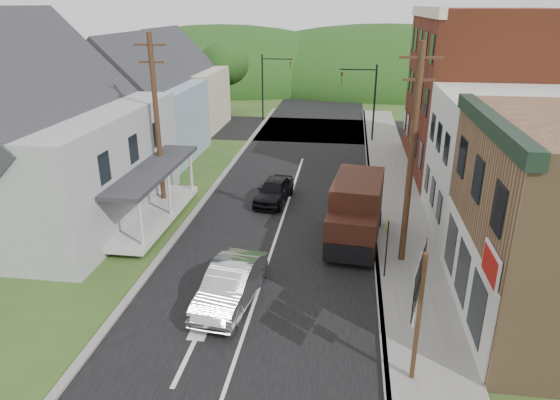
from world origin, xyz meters
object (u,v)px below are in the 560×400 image
at_px(silver_sedan, 231,285).
at_px(warning_sign, 387,239).
at_px(delivery_van, 356,212).
at_px(dark_sedan, 274,191).
at_px(route_sign_cluster, 419,299).

distance_m(silver_sedan, warning_sign, 6.22).
bearing_deg(delivery_van, warning_sign, -64.16).
bearing_deg(delivery_van, silver_sedan, -121.64).
xyz_separation_m(dark_sedan, delivery_van, (4.39, -4.40, 0.82)).
bearing_deg(dark_sedan, silver_sedan, -82.90).
relative_size(silver_sedan, route_sign_cluster, 1.12).
distance_m(delivery_van, route_sign_cluster, 9.23).
xyz_separation_m(dark_sedan, warning_sign, (5.55, -7.65, 1.10)).
bearing_deg(route_sign_cluster, warning_sign, 108.50).
bearing_deg(dark_sedan, route_sign_cluster, -58.46).
relative_size(dark_sedan, warning_sign, 1.54).
xyz_separation_m(silver_sedan, warning_sign, (5.62, 2.48, 1.02)).
xyz_separation_m(route_sign_cluster, warning_sign, (-0.44, 5.75, -0.99)).
distance_m(delivery_van, warning_sign, 3.46).
xyz_separation_m(dark_sedan, route_sign_cluster, (5.99, -13.40, 2.09)).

